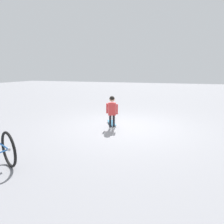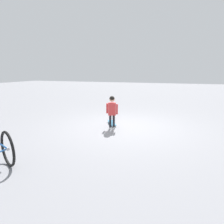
# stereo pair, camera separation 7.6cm
# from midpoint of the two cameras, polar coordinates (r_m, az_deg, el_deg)

# --- Properties ---
(ground_plane) EXTENTS (50.00, 50.00, 0.00)m
(ground_plane) POSITION_cam_midpoint_polar(r_m,az_deg,el_deg) (6.61, 4.18, -4.31)
(ground_plane) COLOR gray
(child_person) EXTENTS (0.24, 0.41, 1.06)m
(child_person) POSITION_cam_midpoint_polar(r_m,az_deg,el_deg) (6.24, 0.35, 0.96)
(child_person) COLOR black
(child_person) RESTS_ON ground
(skateboard) EXTENTS (0.77, 0.53, 0.07)m
(skateboard) POSITION_cam_midpoint_polar(r_m,az_deg,el_deg) (6.85, 0.26, -3.17)
(skateboard) COLOR teal
(skateboard) RESTS_ON ground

